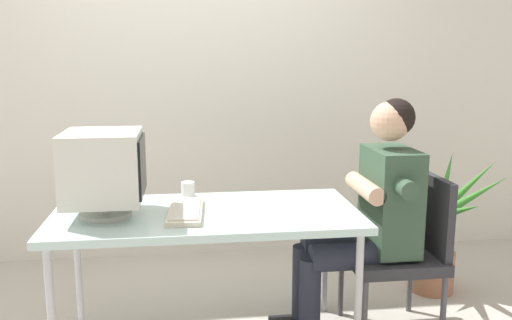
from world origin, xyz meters
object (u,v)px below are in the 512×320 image
Objects in this scene: keyboard at (186,211)px; person_seated at (370,210)px; crt_monitor at (104,168)px; potted_plant at (434,228)px; desk_mug at (188,189)px; office_chair at (404,246)px; desk at (206,220)px.

keyboard is 0.35× the size of person_seated.
crt_monitor is at bearing 177.51° from keyboard.
person_seated reaches higher than potted_plant.
potted_plant is 10.97× the size of desk_mug.
person_seated reaches higher than office_chair.
desk_mug reaches higher than desk.
crt_monitor is at bearing -142.58° from desk_mug.
person_seated is at bearing 3.93° from keyboard.
crt_monitor reaches higher than keyboard.
keyboard is at bearing -162.03° from desk.
desk_mug is (-1.13, 0.25, 0.28)m from office_chair.
potted_plant is at bearing 38.01° from person_seated.
keyboard is at bearing -176.75° from office_chair.
keyboard is 1.17m from office_chair.
office_chair is 0.28m from person_seated.
desk_mug reaches higher than keyboard.
potted_plant is (0.39, 0.46, -0.07)m from office_chair.
office_chair reaches higher than desk_mug.
crt_monitor is 1.59m from office_chair.
office_chair is at bearing -130.32° from potted_plant.
desk is at bearing -161.05° from potted_plant.
crt_monitor is 4.78× the size of desk_mug.
desk is at bearing -177.80° from person_seated.
desk_mug is at bearing 106.77° from desk.
potted_plant reaches higher than desk.
crt_monitor is at bearing -165.09° from potted_plant.
office_chair is 0.92× the size of potted_plant.
crt_monitor is (-0.48, -0.02, 0.28)m from desk.
desk is 1.54m from potted_plant.
potted_plant is (1.43, 0.49, -0.26)m from desk.
desk is 0.85m from person_seated.
office_chair is at bearing -0.00° from person_seated.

